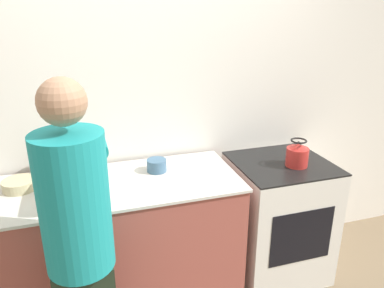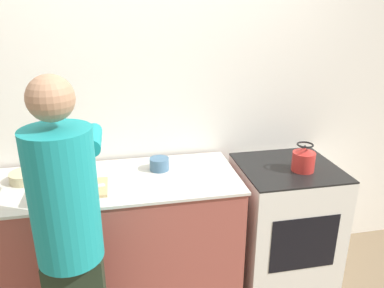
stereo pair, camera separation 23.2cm
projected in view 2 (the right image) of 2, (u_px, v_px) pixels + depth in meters
name	position (u px, v px, depth m)	size (l,w,h in m)	color
wall_back	(161.00, 108.00, 2.73)	(8.00, 0.05, 2.60)	white
counter	(117.00, 241.00, 2.59)	(1.65, 0.69, 0.94)	#9E4C42
oven	(283.00, 223.00, 2.81)	(0.68, 0.65, 0.93)	silver
person	(69.00, 232.00, 1.86)	(0.37, 0.60, 1.73)	#212D1F
cutting_board	(80.00, 189.00, 2.29)	(0.33, 0.25, 0.02)	tan
knife	(87.00, 188.00, 2.28)	(0.21, 0.07, 0.01)	silver
kettle	(304.00, 159.00, 2.56)	(0.16, 0.16, 0.20)	red
bowl_prep	(26.00, 177.00, 2.40)	(0.20, 0.20, 0.06)	#C6B789
bowl_mixing	(159.00, 164.00, 2.57)	(0.13, 0.13, 0.08)	#426684
canister_jar	(56.00, 159.00, 2.53)	(0.15, 0.15, 0.18)	#756047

